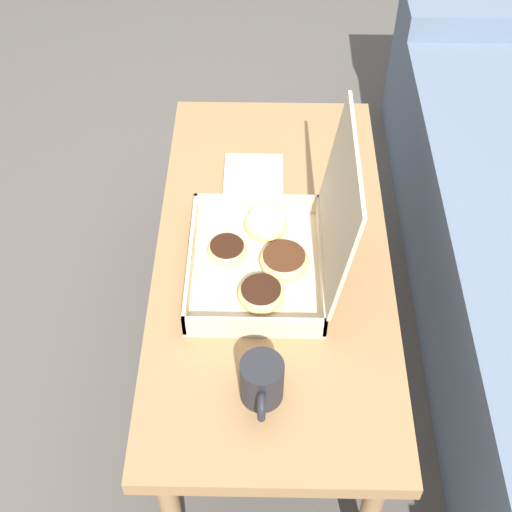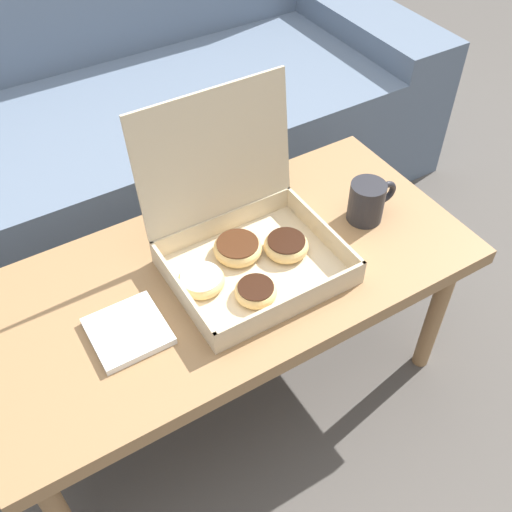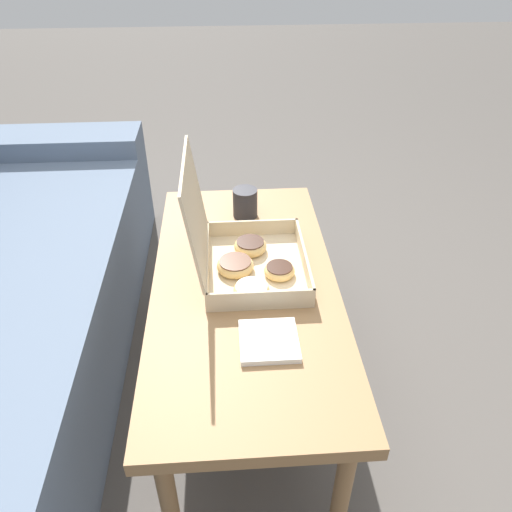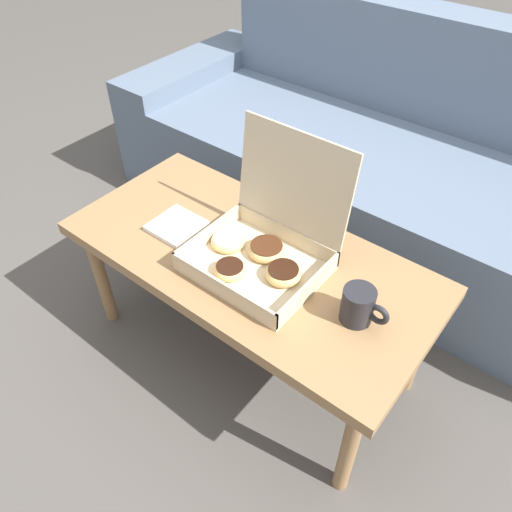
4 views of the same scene
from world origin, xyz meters
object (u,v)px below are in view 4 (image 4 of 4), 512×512
(coffee_table, at_px, (249,265))
(pastry_box, at_px, (264,244))
(coffee_mug, at_px, (359,306))
(couch, at_px, (383,170))

(coffee_table, xyz_separation_m, pastry_box, (0.05, 0.01, 0.11))
(coffee_table, relative_size, coffee_mug, 8.69)
(pastry_box, bearing_deg, coffee_table, -173.69)
(pastry_box, distance_m, coffee_mug, 0.33)
(couch, xyz_separation_m, coffee_mug, (0.38, -0.93, 0.23))
(coffee_table, distance_m, coffee_mug, 0.39)
(couch, distance_m, coffee_table, 0.92)
(couch, bearing_deg, coffee_mug, -67.87)
(couch, distance_m, pastry_box, 0.94)
(pastry_box, height_order, coffee_mug, pastry_box)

